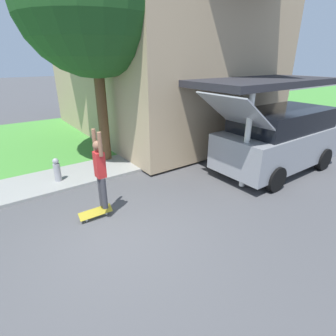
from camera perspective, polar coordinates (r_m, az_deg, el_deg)
name	(u,v)px	position (r m, az deg, el deg)	size (l,w,h in m)	color
ground_plane	(120,233)	(6.10, -10.37, -13.73)	(120.00, 120.00, 0.00)	#49494C
lawn	(153,125)	(15.25, -3.23, 9.26)	(10.00, 80.00, 0.08)	#478E38
sidewalk	(206,144)	(11.90, 8.31, 5.21)	(1.80, 80.00, 0.10)	gray
house	(155,38)	(14.17, -2.90, 26.35)	(13.31, 8.12, 8.50)	tan
suv_parked	(278,139)	(9.52, 22.88, 5.86)	(2.14, 5.20, 2.76)	gray
skateboarder	(100,170)	(6.13, -14.55, -0.34)	(0.41, 0.22, 1.87)	#38383D
skateboard	(96,212)	(6.62, -15.47, -9.28)	(0.22, 0.80, 0.22)	#A89323
fire_hydrant	(57,170)	(8.65, -23.01, -0.40)	(0.20, 0.20, 0.73)	#99999E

